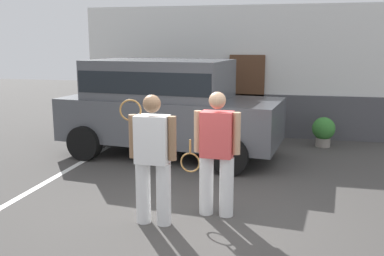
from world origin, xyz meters
The scene contains 7 objects.
ground_plane centered at (0.00, 0.00, 0.00)m, with size 40.00×40.00×0.00m, color #423F3D.
parking_stripe_0 centered at (-2.88, 1.50, 0.00)m, with size 0.12×4.40×0.01m, color silver.
house_frontage centered at (0.00, 5.85, 1.57)m, with size 8.49×0.40×3.34m.
parked_suv centered at (-1.35, 3.31, 1.15)m, with size 4.78×2.57×2.05m.
tennis_player_man centered at (-0.50, -0.23, 0.92)m, with size 0.79×0.28×1.75m.
tennis_player_woman centered at (0.28, 0.25, 0.91)m, with size 0.91×0.29×1.76m.
potted_plant_by_porch centered at (2.03, 4.86, 0.39)m, with size 0.53×0.53×0.70m.
Camera 1 is at (1.25, -5.50, 2.42)m, focal length 40.52 mm.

